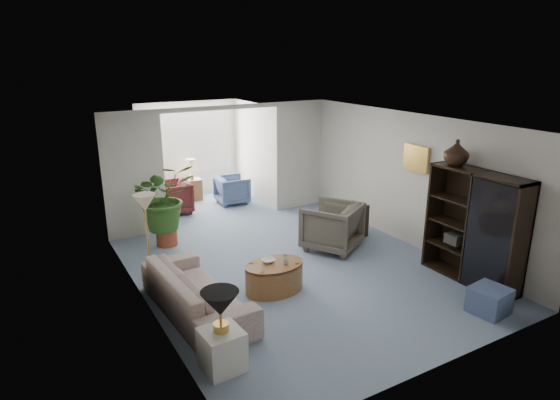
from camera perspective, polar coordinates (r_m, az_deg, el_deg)
floor at (r=8.16m, az=2.13°, el=-8.49°), size 6.00×6.00×0.00m
sunroom_floor at (r=11.59m, az=-8.68°, el=-0.76°), size 2.60×2.60×0.00m
back_pier_left at (r=9.71m, az=-17.06°, el=2.82°), size 1.20×0.12×2.50m
back_pier_right at (r=11.14m, az=2.31°, el=5.35°), size 1.20×0.12×2.50m
back_header at (r=10.08m, az=-6.96°, el=10.90°), size 2.60×0.12×0.10m
window_pane at (r=12.24m, az=-10.85°, el=6.85°), size 2.20×0.02×1.50m
window_blinds at (r=12.21m, az=-10.80°, el=6.83°), size 2.20×0.02×1.50m
framed_picture at (r=9.03m, az=16.00°, el=4.81°), size 0.04×0.50×0.40m
sofa at (r=6.93m, az=-9.93°, el=-10.69°), size 1.00×2.28×0.65m
end_table at (r=5.82m, az=-6.95°, el=-17.34°), size 0.48×0.48×0.50m
table_lamp at (r=5.50m, az=-7.18°, el=-12.19°), size 0.44×0.44×0.30m
floor_lamp at (r=7.89m, az=-15.88°, el=-0.33°), size 0.36×0.36×0.28m
coffee_table at (r=7.45m, az=-0.69°, el=-9.20°), size 0.98×0.98×0.45m
coffee_bowl at (r=7.40m, az=-1.42°, el=-7.25°), size 0.21×0.21×0.05m
coffee_cup at (r=7.32m, az=0.73°, el=-7.35°), size 0.10×0.10×0.09m
wingback_chair at (r=8.94m, az=6.22°, el=-3.15°), size 1.31×1.32×0.88m
side_table_dark at (r=9.60m, az=8.53°, el=-2.50°), size 0.62×0.53×0.66m
entertainment_cabinet at (r=8.10m, az=22.21°, el=-3.07°), size 0.43×1.63×1.81m
cabinet_urn at (r=8.12m, az=20.34°, el=5.35°), size 0.40×0.40×0.41m
ottoman at (r=7.49m, az=23.74°, el=-10.92°), size 0.53×0.53×0.38m
plant_pot at (r=9.41m, az=-13.36°, el=-4.30°), size 0.40×0.40×0.32m
house_plant at (r=9.16m, az=-13.71°, el=0.39°), size 1.16×1.00×1.29m
sunroom_chair_blue at (r=11.68m, az=-5.73°, el=1.22°), size 0.79×0.77×0.67m
sunroom_chair_maroon at (r=11.17m, az=-12.75°, el=0.31°), size 0.87×0.85×0.74m
sunroom_table at (r=12.11m, az=-10.43°, el=1.24°), size 0.46×0.37×0.53m
shelf_clutter at (r=8.03m, az=22.61°, el=-4.18°), size 0.30×1.07×0.61m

